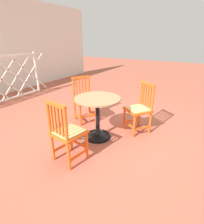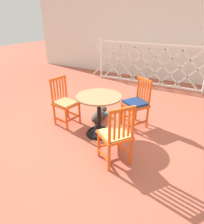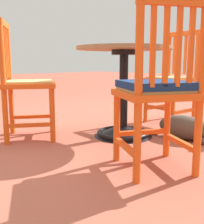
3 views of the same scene
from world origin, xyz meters
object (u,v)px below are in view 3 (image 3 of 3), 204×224
(orange_chair_facing_out, at_px, (157,92))
(tabby_cat, at_px, (189,128))
(cafe_table, at_px, (124,102))
(orange_chair_at_corner, at_px, (173,80))
(orange_chair_by_planter, at_px, (26,84))

(orange_chair_facing_out, height_order, tabby_cat, orange_chair_facing_out)
(cafe_table, relative_size, orange_chair_at_corner, 0.83)
(orange_chair_by_planter, height_order, tabby_cat, orange_chair_by_planter)
(orange_chair_facing_out, height_order, orange_chair_at_corner, same)
(cafe_table, height_order, orange_chair_by_planter, orange_chair_by_planter)
(cafe_table, xyz_separation_m, tabby_cat, (-0.26, 0.45, -0.19))
(orange_chair_by_planter, height_order, orange_chair_facing_out, same)
(orange_chair_facing_out, xyz_separation_m, tabby_cat, (-0.71, -0.14, -0.35))
(orange_chair_at_corner, xyz_separation_m, tabby_cat, (0.49, 0.43, -0.34))
(cafe_table, distance_m, tabby_cat, 0.55)
(orange_chair_by_planter, xyz_separation_m, tabby_cat, (-0.84, 0.98, -0.34))
(tabby_cat, bearing_deg, orange_chair_facing_out, 11.48)
(orange_chair_facing_out, distance_m, orange_chair_at_corner, 1.33)
(orange_chair_at_corner, distance_m, tabby_cat, 0.74)
(cafe_table, xyz_separation_m, orange_chair_by_planter, (0.58, -0.53, 0.15))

